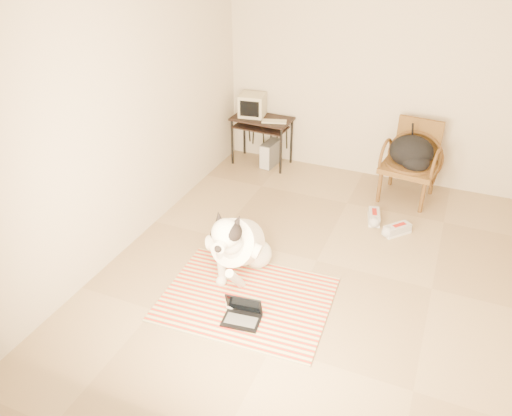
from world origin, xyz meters
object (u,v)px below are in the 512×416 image
Objects in this scene: computer_desk at (262,125)px; backpack at (412,153)px; laptop at (242,314)px; crt_monitor at (252,105)px; dog at (238,245)px; pc_tower at (270,154)px; rattan_chair at (411,161)px.

backpack is (2.09, -0.25, 0.04)m from computer_desk.
computer_desk is 2.11m from backpack.
laptop is 0.42× the size of computer_desk.
crt_monitor is (-1.25, 3.15, 0.77)m from laptop.
backpack reaches higher than laptop.
dog is 3.11× the size of crt_monitor.
crt_monitor is at bearing 111.64° from laptop.
crt_monitor is 0.73m from pc_tower.
laptop is 0.94× the size of crt_monitor.
laptop is 0.68× the size of backpack.
rattan_chair is (1.95, -0.17, 0.31)m from pc_tower.
pc_tower is at bearing -0.81° from computer_desk.
dog is 1.23× the size of rattan_chair.
computer_desk is 2.15× the size of pc_tower.
rattan_chair is (2.09, -0.17, -0.10)m from computer_desk.
dog is at bearing -120.63° from backpack.
computer_desk is 0.44m from pc_tower.
rattan_chair is 1.83× the size of backpack.
dog reaches higher than pc_tower.
backpack is (1.95, -0.25, 0.46)m from pc_tower.
computer_desk is at bearing 175.42° from rattan_chair.
rattan_chair is (2.26, -0.22, -0.35)m from crt_monitor.
dog is 2.24× the size of backpack.
pc_tower reaches higher than laptop.
computer_desk is 2.10m from rattan_chair.
rattan_chair is (1.01, 2.93, 0.42)m from laptop.
dog is 2.75m from crt_monitor.
pc_tower is (-0.95, 3.09, 0.10)m from laptop.
pc_tower is at bearing 172.74° from backpack.
rattan_chair is at bearing -4.85° from pc_tower.
computer_desk is at bearing 107.24° from dog.
computer_desk is (-1.09, 3.10, 0.52)m from laptop.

